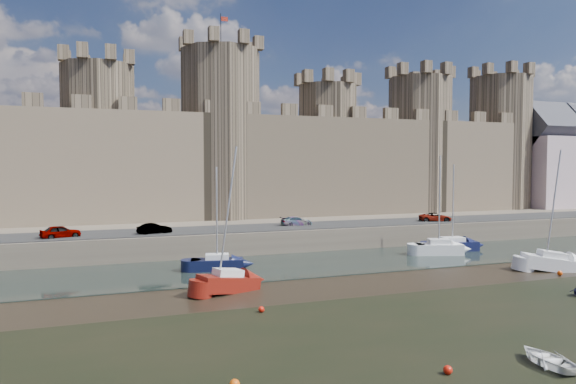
# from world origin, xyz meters

# --- Properties ---
(ground) EXTENTS (160.00, 160.00, 0.00)m
(ground) POSITION_xyz_m (0.00, 0.00, 0.00)
(ground) COLOR black
(ground) RESTS_ON ground
(water_channel) EXTENTS (160.00, 12.00, 0.08)m
(water_channel) POSITION_xyz_m (0.00, 24.00, 0.04)
(water_channel) COLOR black
(water_channel) RESTS_ON ground
(quay) EXTENTS (160.00, 60.00, 2.50)m
(quay) POSITION_xyz_m (0.00, 60.00, 1.25)
(quay) COLOR #4C443A
(quay) RESTS_ON ground
(road) EXTENTS (160.00, 7.00, 0.10)m
(road) POSITION_xyz_m (0.00, 34.00, 2.55)
(road) COLOR black
(road) RESTS_ON quay
(castle) EXTENTS (108.50, 11.00, 29.00)m
(castle) POSITION_xyz_m (-0.64, 48.00, 11.67)
(castle) COLOR #42382B
(castle) RESTS_ON quay
(car_0) EXTENTS (4.05, 2.56, 1.28)m
(car_0) POSITION_xyz_m (-17.55, 32.75, 3.14)
(car_0) COLOR gray
(car_0) RESTS_ON quay
(car_1) EXTENTS (3.67, 1.85, 1.15)m
(car_1) POSITION_xyz_m (-8.53, 32.63, 3.08)
(car_1) COLOR gray
(car_1) RESTS_ON quay
(car_2) EXTENTS (3.85, 1.59, 1.11)m
(car_2) POSITION_xyz_m (8.14, 34.66, 3.06)
(car_2) COLOR gray
(car_2) RESTS_ON quay
(car_3) EXTENTS (4.46, 3.11, 1.13)m
(car_3) POSITION_xyz_m (26.46, 32.89, 3.07)
(car_3) COLOR gray
(car_3) RESTS_ON quay
(sailboat_1) EXTENTS (5.02, 2.77, 9.50)m
(sailboat_1) POSITION_xyz_m (-3.72, 23.82, 0.76)
(sailboat_1) COLOR black
(sailboat_1) RESTS_ON ground
(sailboat_2) EXTENTS (5.30, 3.36, 10.68)m
(sailboat_2) POSITION_xyz_m (20.54, 23.97, 0.84)
(sailboat_2) COLOR silver
(sailboat_2) RESTS_ON ground
(sailboat_3) EXTENTS (5.78, 2.86, 9.73)m
(sailboat_3) POSITION_xyz_m (23.53, 25.58, 0.76)
(sailboat_3) COLOR black
(sailboat_3) RESTS_ON ground
(sailboat_4) EXTENTS (5.14, 3.32, 11.20)m
(sailboat_4) POSITION_xyz_m (-4.50, 15.87, 0.80)
(sailboat_4) COLOR maroon
(sailboat_4) RESTS_ON ground
(sailboat_5) EXTENTS (5.56, 3.79, 11.18)m
(sailboat_5) POSITION_xyz_m (25.50, 13.69, 0.79)
(sailboat_5) COLOR white
(sailboat_5) RESTS_ON ground
(dinghy_2) EXTENTS (2.50, 3.37, 0.67)m
(dinghy_2) POSITION_xyz_m (6.84, -3.59, 0.34)
(dinghy_2) COLOR silver
(dinghy_2) RESTS_ON ground
(buoy_0) EXTENTS (0.45, 0.45, 0.45)m
(buoy_0) POSITION_xyz_m (-8.10, -1.05, 0.22)
(buoy_0) COLOR #DE5209
(buoy_0) RESTS_ON ground
(buoy_1) EXTENTS (0.42, 0.42, 0.42)m
(buoy_1) POSITION_xyz_m (-3.69, 9.71, 0.21)
(buoy_1) COLOR red
(buoy_1) RESTS_ON ground
(buoy_2) EXTENTS (0.43, 0.43, 0.43)m
(buoy_2) POSITION_xyz_m (1.61, -2.84, 0.22)
(buoy_2) COLOR red
(buoy_2) RESTS_ON ground
(buoy_3) EXTENTS (0.45, 0.45, 0.45)m
(buoy_3) POSITION_xyz_m (24.33, 11.74, 0.23)
(buoy_3) COLOR #D84209
(buoy_3) RESTS_ON ground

